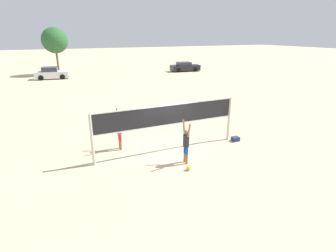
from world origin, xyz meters
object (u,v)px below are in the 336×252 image
at_px(player_spiker, 186,142).
at_px(parked_car_near, 185,67).
at_px(gear_bag, 235,139).
at_px(parked_car_mid, 52,74).
at_px(volleyball_net, 168,119).
at_px(player_blocker, 119,129).
at_px(tree_left_cluster, 55,40).
at_px(volleyball, 189,168).

distance_m(player_spiker, parked_car_near, 30.55).
bearing_deg(player_spiker, parked_car_near, -27.76).
distance_m(gear_bag, parked_car_mid, 27.93).
height_order(volleyball_net, parked_car_near, volleyball_net).
height_order(player_blocker, tree_left_cluster, tree_left_cluster).
xyz_separation_m(parked_car_near, parked_car_mid, (-18.98, 0.74, 0.03)).
height_order(gear_bag, tree_left_cluster, tree_left_cluster).
distance_m(volleyball, gear_bag, 4.28).
height_order(volleyball, tree_left_cluster, tree_left_cluster).
bearing_deg(parked_car_mid, tree_left_cluster, 80.17).
xyz_separation_m(volleyball_net, volleyball, (-0.01, -2.17, -1.54)).
xyz_separation_m(gear_bag, parked_car_near, (10.55, 25.88, 0.54)).
bearing_deg(gear_bag, volleyball, -155.00).
distance_m(volleyball_net, tree_left_cluster, 30.35).
height_order(volleyball, parked_car_near, parked_car_near).
xyz_separation_m(volleyball_net, player_blocker, (-2.11, 1.18, -0.56)).
height_order(volleyball, parked_car_mid, parked_car_mid).
xyz_separation_m(parked_car_mid, tree_left_cluster, (1.05, 3.74, 3.96)).
xyz_separation_m(volleyball, parked_car_mid, (-4.54, 28.43, 0.57)).
relative_size(volleyball_net, gear_bag, 18.89).
xyz_separation_m(volleyball, gear_bag, (3.88, 1.81, 0.01)).
bearing_deg(volleyball, player_spiker, 72.57).
bearing_deg(gear_bag, player_spiker, -162.67).
height_order(player_spiker, volleyball, player_spiker).
bearing_deg(volleyball_net, gear_bag, -5.38).
relative_size(parked_car_near, parked_car_mid, 1.09).
bearing_deg(volleyball, player_blocker, 121.98).
height_order(player_blocker, gear_bag, player_blocker).
relative_size(volleyball, tree_left_cluster, 0.03).
bearing_deg(parked_car_mid, volleyball_net, -74.36).
height_order(player_spiker, parked_car_mid, player_spiker).
xyz_separation_m(player_spiker, volleyball, (-0.21, -0.66, -0.92)).
bearing_deg(volleyball, gear_bag, 25.00).
xyz_separation_m(volleyball, tree_left_cluster, (-3.50, 32.18, 4.53)).
bearing_deg(player_spiker, volleyball_net, 7.31).
bearing_deg(player_blocker, parked_car_near, 145.82).
relative_size(player_blocker, gear_bag, 5.32).
bearing_deg(tree_left_cluster, volleyball, -83.80).
bearing_deg(volleyball_net, tree_left_cluster, 96.67).
distance_m(player_spiker, player_blocker, 3.54).
bearing_deg(player_blocker, player_spiker, 40.55).
xyz_separation_m(parked_car_near, tree_left_cluster, (-17.93, 4.48, 3.99)).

